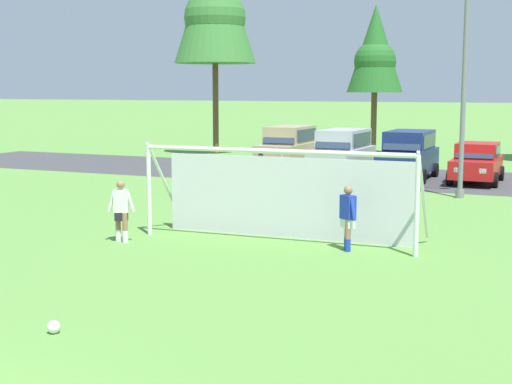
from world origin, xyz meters
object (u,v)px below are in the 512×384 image
player_midfield_center (348,218)px  street_lamp (469,91)px  parked_car_slot_center_left (408,154)px  soccer_goal (284,192)px  parked_car_slot_left (343,152)px  soccer_ball (54,327)px  parked_car_slot_far_left (289,147)px  parked_car_slot_center (477,163)px  player_defender_far (121,211)px

player_midfield_center → street_lamp: street_lamp is taller
parked_car_slot_center_left → player_midfield_center: bearing=-83.2°
soccer_goal → parked_car_slot_left: 14.60m
soccer_goal → street_lamp: 10.59m
soccer_ball → soccer_goal: size_ratio=0.03×
parked_car_slot_far_left → street_lamp: street_lamp is taller
parked_car_slot_center → parked_car_slot_center_left: bearing=178.1°
soccer_goal → parked_car_slot_far_left: bearing=111.0°
soccer_goal → parked_car_slot_far_left: (-6.19, 16.15, -0.18)m
player_midfield_center → parked_car_slot_left: (-4.80, 14.95, 0.29)m
player_defender_far → street_lamp: 14.09m
player_midfield_center → parked_car_slot_far_left: size_ratio=0.36×
soccer_goal → player_defender_far: size_ratio=4.57×
soccer_ball → street_lamp: (3.95, 18.37, 3.84)m
parked_car_slot_far_left → parked_car_slot_center: (9.31, -1.69, -0.24)m
player_midfield_center → parked_car_slot_far_left: 18.67m
player_midfield_center → parked_car_slot_far_left: parked_car_slot_far_left is taller
soccer_ball → parked_car_slot_center: 23.45m
soccer_ball → soccer_goal: (0.62, 8.68, 1.18)m
parked_car_slot_far_left → street_lamp: 11.85m
player_midfield_center → parked_car_slot_left: 15.71m
street_lamp → soccer_ball: bearing=-102.1°
player_defender_far → parked_car_slot_center: size_ratio=0.39×
player_midfield_center → player_defender_far: bearing=-165.9°
soccer_ball → parked_car_slot_far_left: size_ratio=0.05×
soccer_ball → parked_car_slot_center_left: bearing=88.1°
player_defender_far → soccer_ball: bearing=-64.5°
soccer_goal → parked_car_slot_center: 14.80m
soccer_ball → parked_car_slot_far_left: bearing=102.7°
parked_car_slot_far_left → parked_car_slot_center: 9.47m
soccer_goal → parked_car_slot_left: soccer_goal is taller
player_midfield_center → parked_car_slot_left: bearing=107.8°
parked_car_slot_center → player_midfield_center: bearing=-94.3°
player_defender_far → parked_car_slot_far_left: 18.39m
soccer_goal → parked_car_slot_left: (-2.83, 14.33, -0.18)m
parked_car_slot_far_left → parked_car_slot_left: bearing=-28.5°
parked_car_slot_far_left → soccer_goal: bearing=-69.0°
soccer_ball → player_defender_far: bearing=115.5°
parked_car_slot_far_left → soccer_ball: bearing=-77.3°
parked_car_slot_far_left → parked_car_slot_center: bearing=-10.3°
player_midfield_center → parked_car_slot_center: (1.15, 15.09, 0.05)m
parked_car_slot_left → parked_car_slot_center_left: size_ratio=1.01×
player_midfield_center → street_lamp: 10.87m
player_defender_far → parked_car_slot_center: 17.91m
player_defender_far → street_lamp: (7.10, 11.76, 3.13)m
parked_car_slot_far_left → parked_car_slot_left: 3.82m
player_defender_far → soccer_goal: bearing=28.8°
parked_car_slot_left → street_lamp: (6.16, -4.63, 2.84)m
player_defender_far → parked_car_slot_far_left: size_ratio=0.36×
soccer_goal → player_defender_far: soccer_goal is taller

